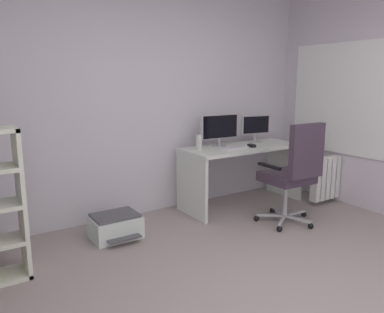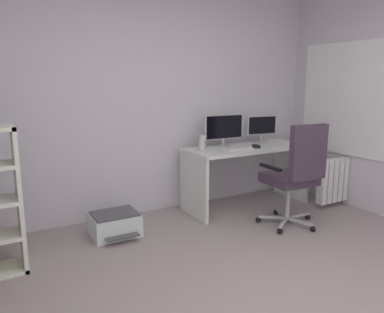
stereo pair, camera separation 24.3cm
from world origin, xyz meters
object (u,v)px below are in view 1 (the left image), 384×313
keyboard (234,148)px  office_chair (294,170)px  radiator (333,177)px  monitor_secondary (255,126)px  monitor_main (220,128)px  computer_mouse (252,146)px  desktop_speaker (199,142)px  desk (242,162)px  printer (116,226)px

keyboard → office_chair: office_chair is taller
keyboard → radiator: bearing=-24.5°
monitor_secondary → office_chair: size_ratio=0.37×
office_chair → monitor_main: bearing=105.7°
computer_mouse → radiator: 1.16m
desktop_speaker → office_chair: bearing=-56.4°
desk → computer_mouse: (0.04, -0.12, 0.21)m
monitor_secondary → printer: bearing=-173.7°
keyboard → printer: size_ratio=0.74×
printer → desk: bearing=3.2°
monitor_main → computer_mouse: (0.30, -0.24, -0.21)m
printer → radiator: radiator is taller
desktop_speaker → radiator: bearing=-21.0°
monitor_main → desktop_speaker: size_ratio=3.06×
monitor_secondary → computer_mouse: 0.41m
desk → printer: bearing=-176.8°
computer_mouse → keyboard: bearing=-176.5°
computer_mouse → monitor_main: bearing=150.6°
monitor_secondary → keyboard: size_ratio=1.18×
office_chair → radiator: bearing=14.7°
keyboard → computer_mouse: (0.24, -0.03, 0.01)m
desktop_speaker → printer: desktop_speaker is taller
desk → monitor_secondary: bearing=21.9°
radiator → keyboard: bearing=159.9°
keyboard → radiator: (1.23, -0.45, -0.42)m
desktop_speaker → radiator: size_ratio=0.24×
keyboard → printer: bearing=175.8°
desk → desktop_speaker: (-0.58, 0.08, 0.28)m
computer_mouse → office_chair: 0.71m
desk → monitor_main: monitor_main is taller
keyboard → printer: 1.61m
monitor_main → radiator: size_ratio=0.73×
desk → keyboard: keyboard is taller
desk → desktop_speaker: desktop_speaker is taller
desk → printer: desk is taller
printer → radiator: bearing=-9.3°
printer → keyboard: bearing=0.2°
monitor_secondary → radiator: bearing=-43.0°
desktop_speaker → printer: size_ratio=0.37×
printer → radiator: 2.76m
computer_mouse → desk: bearing=119.5°
monitor_secondary → radiator: size_ratio=0.56×
monitor_main → computer_mouse: monitor_main is taller
keyboard → radiator: 1.38m
office_chair → desktop_speaker: bearing=123.6°
monitor_secondary → computer_mouse: monitor_secondary is taller
monitor_main → radiator: (1.29, -0.67, -0.63)m
desk → monitor_secondary: monitor_secondary is taller
office_chair → printer: size_ratio=2.39×
radiator → monitor_secondary: bearing=137.0°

